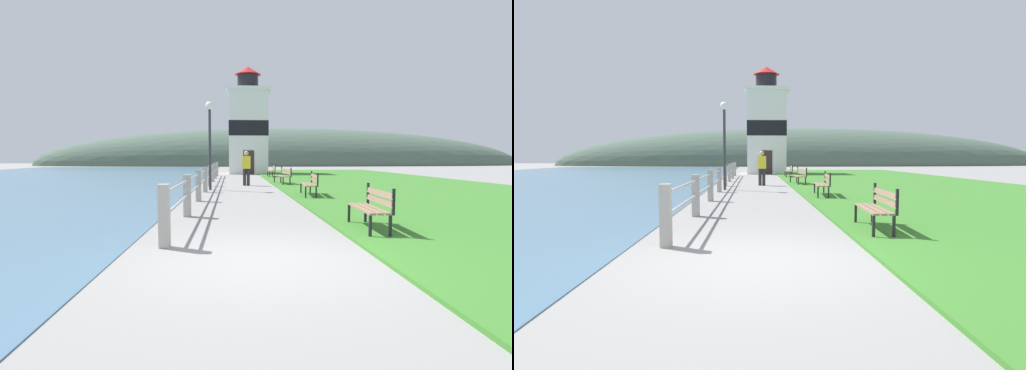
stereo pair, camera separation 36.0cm
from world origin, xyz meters
TOP-DOWN VIEW (x-y plane):
  - ground_plane at (0.00, 0.00)m, footprint 160.00×160.00m
  - grass_verge at (7.70, 14.73)m, footprint 12.00×44.20m
  - seawall_railing at (-1.60, 13.02)m, footprint 0.18×24.23m
  - park_bench_near at (2.39, 2.21)m, footprint 0.55×1.68m
  - park_bench_midway at (2.49, 9.11)m, footprint 0.64×2.00m
  - park_bench_far at (2.30, 15.52)m, footprint 0.72×2.00m
  - park_bench_by_lighthouse at (2.41, 22.68)m, footprint 0.49×1.66m
  - lighthouse at (0.95, 29.23)m, footprint 3.78×3.78m
  - person_strolling at (0.29, 15.00)m, footprint 0.45×0.26m
  - lamp_post at (-1.45, 12.41)m, footprint 0.36×0.36m
  - distant_hillside at (8.00, 59.47)m, footprint 80.00×16.00m

SIDE VIEW (x-z plane):
  - ground_plane at x=0.00m, z-range 0.00..0.00m
  - distant_hillside at x=8.00m, z-range -6.00..6.00m
  - grass_verge at x=7.70m, z-range 0.00..0.06m
  - park_bench_near at x=2.39m, z-range 0.07..1.01m
  - park_bench_by_lighthouse at x=2.41m, z-range 0.07..1.01m
  - park_bench_far at x=2.30m, z-range 0.07..1.01m
  - park_bench_midway at x=2.49m, z-range 0.07..1.01m
  - seawall_railing at x=-1.60m, z-range 0.07..1.14m
  - person_strolling at x=0.29m, z-range 0.08..1.87m
  - lamp_post at x=-1.45m, z-range 0.76..4.72m
  - lighthouse at x=0.95m, z-range -0.56..8.66m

